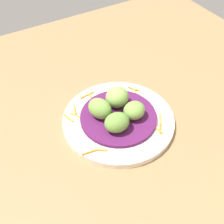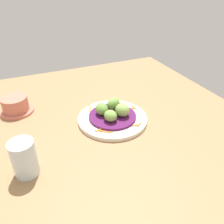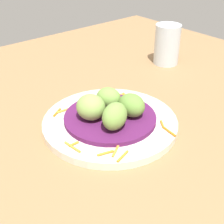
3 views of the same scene
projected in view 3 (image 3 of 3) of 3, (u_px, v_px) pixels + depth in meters
The scene contains 9 objects.
table_surface at pixel (130, 121), 62.92cm from camera, with size 110.00×110.00×2.00cm, color #936D47.
main_plate at pixel (111, 124), 58.92cm from camera, with size 25.03×25.03×1.43cm, color silver.
cabbage_bed at pixel (111, 118), 58.33cm from camera, with size 17.08×17.08×0.83cm, color #51194C.
carrot_garnish at pixel (107, 123), 57.42cm from camera, with size 20.67×19.33×0.40cm.
guac_scoop_left at pixel (108, 98), 60.26cm from camera, with size 4.38×4.92×3.85cm, color #759E47.
guac_scoop_center at pixel (91, 107), 56.43cm from camera, with size 5.40×4.99×4.66cm, color #84A851.
guac_scoop_right at pixel (115, 116), 53.75cm from camera, with size 4.01×5.50×4.71cm, color #759E47.
guac_scoop_back at pixel (132, 105), 57.51cm from camera, with size 4.47×5.41×4.17cm, color olive.
water_glass at pixel (167, 44), 83.07cm from camera, with size 6.63×6.63×10.39cm, color silver.
Camera 3 is at (38.02, -36.92, 35.16)cm, focal length 50.78 mm.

